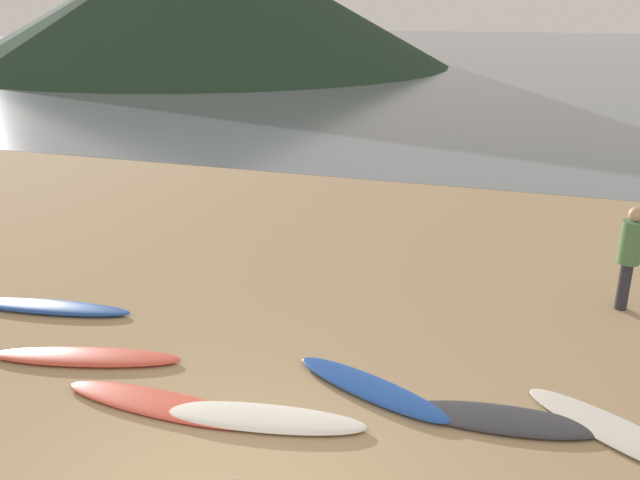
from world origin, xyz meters
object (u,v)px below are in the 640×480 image
surfboard_3 (163,404)px  surfboard_4 (261,418)px  person_1 (630,250)px  surfboard_2 (86,357)px  surfboard_6 (502,419)px  surfboard_5 (371,388)px  surfboard_7 (626,437)px  surfboard_1 (48,307)px

surfboard_3 → surfboard_4: (1.13, 0.09, 0.01)m
surfboard_3 → person_1: (5.06, 4.30, 0.88)m
surfboard_2 → surfboard_3: size_ratio=0.98×
surfboard_6 → surfboard_5: bearing=169.4°
surfboard_5 → person_1: 4.49m
surfboard_5 → surfboard_3: bearing=-132.3°
surfboard_4 → person_1: size_ratio=1.48×
surfboard_4 → surfboard_7: size_ratio=1.02×
surfboard_4 → person_1: bearing=37.6°
surfboard_4 → surfboard_7: (3.68, 0.89, -0.01)m
surfboard_3 → person_1: 6.70m
surfboard_3 → surfboard_5: bearing=27.4°
surfboard_5 → surfboard_7: size_ratio=0.92×
surfboard_4 → surfboard_1: bearing=149.7°
surfboard_5 → surfboard_6: bearing=16.7°
surfboard_3 → surfboard_6: (3.58, 0.89, 0.00)m
surfboard_6 → surfboard_3: bearing=-171.5°
surfboard_5 → surfboard_6: surfboard_5 is taller
surfboard_4 → surfboard_7: bearing=4.2°
surfboard_1 → surfboard_2: bearing=-44.4°
surfboard_7 → person_1: 3.44m
surfboard_1 → surfboard_3: 3.34m
surfboard_4 → person_1: (3.92, 4.21, 0.87)m
surfboard_1 → surfboard_7: (7.72, -0.65, -0.01)m
surfboard_2 → surfboard_4: size_ratio=1.06×
surfboard_2 → surfboard_7: (6.28, 0.39, -0.01)m
surfboard_2 → surfboard_6: size_ratio=1.19×
surfboard_3 → surfboard_7: (4.81, 0.98, -0.00)m
surfboard_4 → surfboard_7: 3.79m
surfboard_6 → surfboard_1: bearing=168.0°
surfboard_3 → surfboard_7: 4.91m
surfboard_7 → surfboard_1: bearing=-152.3°
surfboard_3 → person_1: person_1 is taller
surfboard_5 → person_1: person_1 is taller
surfboard_1 → surfboard_7: 7.75m
surfboard_5 → surfboard_4: bearing=-114.7°
surfboard_5 → surfboard_7: 2.70m
surfboard_5 → surfboard_6: (1.47, -0.13, -0.01)m
surfboard_2 → surfboard_6: surfboard_2 is taller
surfboard_2 → surfboard_3: (1.46, -0.60, -0.01)m
surfboard_2 → person_1: person_1 is taller
surfboard_7 → person_1: person_1 is taller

